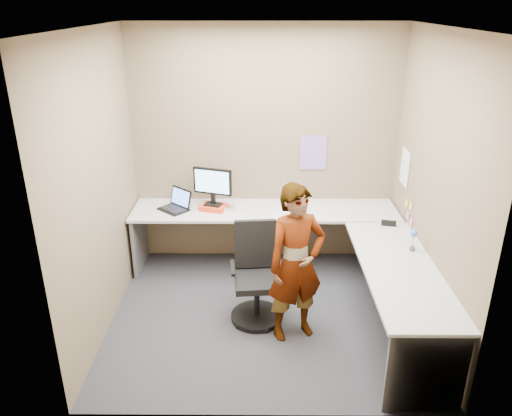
{
  "coord_description": "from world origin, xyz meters",
  "views": [
    {
      "loc": [
        -0.06,
        -4.17,
        2.9
      ],
      "look_at": [
        -0.09,
        0.25,
        1.05
      ],
      "focal_mm": 35.0,
      "sensor_mm": 36.0,
      "label": 1
    }
  ],
  "objects_px": {
    "person": "(296,264)",
    "monitor": "(213,183)",
    "desk": "(308,245)",
    "office_chair": "(256,281)"
  },
  "relations": [
    {
      "from": "desk",
      "to": "office_chair",
      "type": "distance_m",
      "value": 0.69
    },
    {
      "from": "monitor",
      "to": "office_chair",
      "type": "height_order",
      "value": "monitor"
    },
    {
      "from": "monitor",
      "to": "office_chair",
      "type": "xyz_separation_m",
      "value": [
        0.49,
        -0.99,
        -0.64
      ]
    },
    {
      "from": "desk",
      "to": "person",
      "type": "relative_size",
      "value": 2.01
    },
    {
      "from": "person",
      "to": "monitor",
      "type": "bearing_deg",
      "value": 101.85
    },
    {
      "from": "monitor",
      "to": "person",
      "type": "xyz_separation_m",
      "value": [
        0.84,
        -1.27,
        -0.29
      ]
    },
    {
      "from": "monitor",
      "to": "person",
      "type": "bearing_deg",
      "value": -38.31
    },
    {
      "from": "desk",
      "to": "monitor",
      "type": "relative_size",
      "value": 6.9
    },
    {
      "from": "desk",
      "to": "person",
      "type": "xyz_separation_m",
      "value": [
        -0.17,
        -0.67,
        0.15
      ]
    },
    {
      "from": "desk",
      "to": "monitor",
      "type": "bearing_deg",
      "value": 149.39
    }
  ]
}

